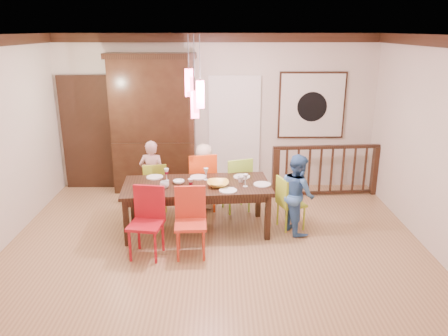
{
  "coord_description": "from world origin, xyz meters",
  "views": [
    {
      "loc": [
        0.07,
        -5.67,
        2.97
      ],
      "look_at": [
        0.13,
        0.55,
        0.99
      ],
      "focal_mm": 35.0,
      "sensor_mm": 36.0,
      "label": 1
    }
  ],
  "objects_px": {
    "chair_far_left": "(155,183)",
    "chair_end_right": "(291,199)",
    "person_far_mid": "(204,177)",
    "dining_table": "(197,189)",
    "person_far_left": "(152,175)",
    "china_hutch": "(154,124)",
    "person_end_right": "(297,194)",
    "balustrade": "(326,170)"
  },
  "relations": [
    {
      "from": "chair_far_left",
      "to": "chair_end_right",
      "type": "xyz_separation_m",
      "value": [
        2.2,
        -0.74,
        -0.02
      ]
    },
    {
      "from": "chair_end_right",
      "to": "person_far_mid",
      "type": "relative_size",
      "value": 0.72
    },
    {
      "from": "dining_table",
      "to": "person_far_left",
      "type": "height_order",
      "value": "person_far_left"
    },
    {
      "from": "chair_end_right",
      "to": "person_far_left",
      "type": "height_order",
      "value": "person_far_left"
    },
    {
      "from": "china_hutch",
      "to": "person_far_left",
      "type": "bearing_deg",
      "value": -85.09
    },
    {
      "from": "chair_end_right",
      "to": "china_hutch",
      "type": "xyz_separation_m",
      "value": [
        -2.33,
        1.73,
        0.81
      ]
    },
    {
      "from": "person_far_left",
      "to": "person_end_right",
      "type": "xyz_separation_m",
      "value": [
        2.31,
        -0.92,
        0.01
      ]
    },
    {
      "from": "chair_far_left",
      "to": "balustrade",
      "type": "distance_m",
      "value": 3.12
    },
    {
      "from": "chair_end_right",
      "to": "person_far_left",
      "type": "xyz_separation_m",
      "value": [
        -2.25,
        0.8,
        0.13
      ]
    },
    {
      "from": "dining_table",
      "to": "china_hutch",
      "type": "bearing_deg",
      "value": 111.35
    },
    {
      "from": "china_hutch",
      "to": "chair_end_right",
      "type": "bearing_deg",
      "value": -36.65
    },
    {
      "from": "china_hutch",
      "to": "person_far_mid",
      "type": "xyz_separation_m",
      "value": [
        0.96,
        -0.95,
        -0.71
      ]
    },
    {
      "from": "dining_table",
      "to": "balustrade",
      "type": "height_order",
      "value": "balustrade"
    },
    {
      "from": "chair_end_right",
      "to": "balustrade",
      "type": "relative_size",
      "value": 0.41
    },
    {
      "from": "china_hutch",
      "to": "balustrade",
      "type": "bearing_deg",
      "value": -6.2
    },
    {
      "from": "balustrade",
      "to": "person_end_right",
      "type": "xyz_separation_m",
      "value": [
        -0.79,
        -1.5,
        0.11
      ]
    },
    {
      "from": "balustrade",
      "to": "person_far_mid",
      "type": "relative_size",
      "value": 1.75
    },
    {
      "from": "chair_end_right",
      "to": "person_far_mid",
      "type": "bearing_deg",
      "value": 42.58
    },
    {
      "from": "chair_far_left",
      "to": "person_end_right",
      "type": "relative_size",
      "value": 0.7
    },
    {
      "from": "balustrade",
      "to": "person_far_left",
      "type": "bearing_deg",
      "value": -173.43
    },
    {
      "from": "person_far_mid",
      "to": "dining_table",
      "type": "bearing_deg",
      "value": 68.08
    },
    {
      "from": "china_hutch",
      "to": "person_far_left",
      "type": "height_order",
      "value": "china_hutch"
    },
    {
      "from": "china_hutch",
      "to": "person_end_right",
      "type": "distance_m",
      "value": 3.1
    },
    {
      "from": "chair_far_left",
      "to": "balustrade",
      "type": "relative_size",
      "value": 0.42
    },
    {
      "from": "dining_table",
      "to": "person_far_mid",
      "type": "xyz_separation_m",
      "value": [
        0.08,
        0.85,
        -0.09
      ]
    },
    {
      "from": "balustrade",
      "to": "person_far_left",
      "type": "distance_m",
      "value": 3.16
    },
    {
      "from": "dining_table",
      "to": "person_far_mid",
      "type": "relative_size",
      "value": 1.97
    },
    {
      "from": "person_far_mid",
      "to": "person_end_right",
      "type": "distance_m",
      "value": 1.69
    },
    {
      "from": "chair_far_left",
      "to": "person_end_right",
      "type": "xyz_separation_m",
      "value": [
        2.26,
        -0.85,
        0.12
      ]
    },
    {
      "from": "china_hutch",
      "to": "chair_far_left",
      "type": "bearing_deg",
      "value": -82.68
    },
    {
      "from": "dining_table",
      "to": "chair_end_right",
      "type": "xyz_separation_m",
      "value": [
        1.45,
        0.07,
        -0.2
      ]
    },
    {
      "from": "chair_end_right",
      "to": "china_hutch",
      "type": "height_order",
      "value": "china_hutch"
    },
    {
      "from": "chair_far_left",
      "to": "china_hutch",
      "type": "bearing_deg",
      "value": -92.88
    },
    {
      "from": "dining_table",
      "to": "china_hutch",
      "type": "relative_size",
      "value": 0.88
    },
    {
      "from": "chair_far_left",
      "to": "person_far_mid",
      "type": "xyz_separation_m",
      "value": [
        0.83,
        0.04,
        0.09
      ]
    },
    {
      "from": "dining_table",
      "to": "person_end_right",
      "type": "xyz_separation_m",
      "value": [
        1.51,
        -0.05,
        -0.06
      ]
    },
    {
      "from": "person_far_left",
      "to": "balustrade",
      "type": "bearing_deg",
      "value": -162.39
    },
    {
      "from": "chair_end_right",
      "to": "person_far_mid",
      "type": "xyz_separation_m",
      "value": [
        -1.37,
        0.78,
        0.1
      ]
    },
    {
      "from": "person_end_right",
      "to": "balustrade",
      "type": "bearing_deg",
      "value": -46.13
    },
    {
      "from": "person_end_right",
      "to": "china_hutch",
      "type": "bearing_deg",
      "value": 33.93
    },
    {
      "from": "dining_table",
      "to": "china_hutch",
      "type": "xyz_separation_m",
      "value": [
        -0.88,
        1.8,
        0.62
      ]
    },
    {
      "from": "china_hutch",
      "to": "balustrade",
      "type": "height_order",
      "value": "china_hutch"
    }
  ]
}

